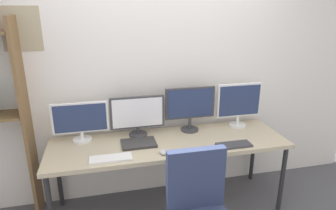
{
  "coord_description": "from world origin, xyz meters",
  "views": [
    {
      "loc": [
        -0.6,
        -1.89,
        1.96
      ],
      "look_at": [
        0.0,
        0.65,
        1.09
      ],
      "focal_mm": 31.54,
      "sensor_mm": 36.0,
      "label": 1
    }
  ],
  "objects_px": {
    "desk": "(169,146)",
    "monitor_far_left": "(81,120)",
    "monitor_far_right": "(239,103)",
    "monitor_center_left": "(137,115)",
    "monitor_center_right": "(190,106)",
    "laptop_closed": "(139,143)",
    "keyboard_right": "(234,145)",
    "computer_mouse": "(163,152)",
    "keyboard_left": "(111,158)"
  },
  "relations": [
    {
      "from": "monitor_center_left",
      "to": "computer_mouse",
      "type": "bearing_deg",
      "value": -70.4
    },
    {
      "from": "keyboard_left",
      "to": "computer_mouse",
      "type": "height_order",
      "value": "computer_mouse"
    },
    {
      "from": "keyboard_right",
      "to": "monitor_center_right",
      "type": "bearing_deg",
      "value": 123.39
    },
    {
      "from": "monitor_far_left",
      "to": "keyboard_right",
      "type": "distance_m",
      "value": 1.45
    },
    {
      "from": "desk",
      "to": "computer_mouse",
      "type": "xyz_separation_m",
      "value": [
        -0.11,
        -0.23,
        0.07
      ]
    },
    {
      "from": "desk",
      "to": "keyboard_left",
      "type": "height_order",
      "value": "keyboard_left"
    },
    {
      "from": "monitor_far_left",
      "to": "keyboard_right",
      "type": "relative_size",
      "value": 1.62
    },
    {
      "from": "monitor_far_left",
      "to": "monitor_center_right",
      "type": "xyz_separation_m",
      "value": [
        1.07,
        0.0,
        0.06
      ]
    },
    {
      "from": "keyboard_left",
      "to": "computer_mouse",
      "type": "bearing_deg",
      "value": 0.46
    },
    {
      "from": "monitor_far_right",
      "to": "laptop_closed",
      "type": "relative_size",
      "value": 1.52
    },
    {
      "from": "monitor_center_right",
      "to": "laptop_closed",
      "type": "relative_size",
      "value": 1.6
    },
    {
      "from": "monitor_center_right",
      "to": "keyboard_right",
      "type": "bearing_deg",
      "value": -56.61
    },
    {
      "from": "monitor_far_right",
      "to": "monitor_far_left",
      "type": "bearing_deg",
      "value": -180.0
    },
    {
      "from": "desk",
      "to": "monitor_far_left",
      "type": "xyz_separation_m",
      "value": [
        -0.81,
        0.21,
        0.26
      ]
    },
    {
      "from": "monitor_center_right",
      "to": "keyboard_left",
      "type": "bearing_deg",
      "value": -151.9
    },
    {
      "from": "keyboard_right",
      "to": "monitor_center_left",
      "type": "bearing_deg",
      "value": 151.9
    },
    {
      "from": "keyboard_right",
      "to": "laptop_closed",
      "type": "height_order",
      "value": "laptop_closed"
    },
    {
      "from": "monitor_center_right",
      "to": "laptop_closed",
      "type": "bearing_deg",
      "value": -159.46
    },
    {
      "from": "desk",
      "to": "computer_mouse",
      "type": "height_order",
      "value": "computer_mouse"
    },
    {
      "from": "monitor_far_right",
      "to": "desk",
      "type": "bearing_deg",
      "value": -165.23
    },
    {
      "from": "keyboard_right",
      "to": "computer_mouse",
      "type": "height_order",
      "value": "computer_mouse"
    },
    {
      "from": "monitor_far_left",
      "to": "keyboard_left",
      "type": "distance_m",
      "value": 0.54
    },
    {
      "from": "monitor_far_right",
      "to": "keyboard_left",
      "type": "height_order",
      "value": "monitor_far_right"
    },
    {
      "from": "computer_mouse",
      "to": "monitor_center_left",
      "type": "bearing_deg",
      "value": 109.6
    },
    {
      "from": "desk",
      "to": "monitor_far_right",
      "type": "distance_m",
      "value": 0.89
    },
    {
      "from": "desk",
      "to": "computer_mouse",
      "type": "bearing_deg",
      "value": -116.36
    },
    {
      "from": "keyboard_left",
      "to": "laptop_closed",
      "type": "bearing_deg",
      "value": 40.97
    },
    {
      "from": "keyboard_right",
      "to": "laptop_closed",
      "type": "xyz_separation_m",
      "value": [
        -0.85,
        0.23,
        0.0
      ]
    },
    {
      "from": "keyboard_left",
      "to": "laptop_closed",
      "type": "relative_size",
      "value": 1.1
    },
    {
      "from": "monitor_far_right",
      "to": "keyboard_left",
      "type": "xyz_separation_m",
      "value": [
        -1.37,
        -0.44,
        -0.25
      ]
    },
    {
      "from": "monitor_center_left",
      "to": "keyboard_left",
      "type": "height_order",
      "value": "monitor_center_left"
    },
    {
      "from": "monitor_center_left",
      "to": "monitor_center_right",
      "type": "bearing_deg",
      "value": -0.0
    },
    {
      "from": "desk",
      "to": "monitor_far_left",
      "type": "height_order",
      "value": "monitor_far_left"
    },
    {
      "from": "keyboard_left",
      "to": "computer_mouse",
      "type": "distance_m",
      "value": 0.45
    },
    {
      "from": "computer_mouse",
      "to": "laptop_closed",
      "type": "height_order",
      "value": "computer_mouse"
    },
    {
      "from": "monitor_far_right",
      "to": "computer_mouse",
      "type": "xyz_separation_m",
      "value": [
        -0.92,
        -0.44,
        -0.24
      ]
    },
    {
      "from": "monitor_center_right",
      "to": "computer_mouse",
      "type": "xyz_separation_m",
      "value": [
        -0.38,
        -0.44,
        -0.25
      ]
    },
    {
      "from": "desk",
      "to": "monitor_center_right",
      "type": "relative_size",
      "value": 4.4
    },
    {
      "from": "laptop_closed",
      "to": "monitor_center_right",
      "type": "bearing_deg",
      "value": 20.05
    },
    {
      "from": "monitor_far_right",
      "to": "monitor_center_left",
      "type": "bearing_deg",
      "value": 180.0
    },
    {
      "from": "monitor_far_left",
      "to": "laptop_closed",
      "type": "height_order",
      "value": "monitor_far_left"
    },
    {
      "from": "desk",
      "to": "keyboard_right",
      "type": "height_order",
      "value": "keyboard_right"
    },
    {
      "from": "desk",
      "to": "monitor_center_left",
      "type": "distance_m",
      "value": 0.43
    },
    {
      "from": "desk",
      "to": "laptop_closed",
      "type": "distance_m",
      "value": 0.3
    },
    {
      "from": "keyboard_right",
      "to": "desk",
      "type": "bearing_deg",
      "value": 157.67
    },
    {
      "from": "desk",
      "to": "monitor_center_left",
      "type": "xyz_separation_m",
      "value": [
        -0.27,
        0.21,
        0.27
      ]
    },
    {
      "from": "monitor_far_left",
      "to": "computer_mouse",
      "type": "height_order",
      "value": "monitor_far_left"
    },
    {
      "from": "monitor_center_left",
      "to": "computer_mouse",
      "type": "relative_size",
      "value": 5.53
    },
    {
      "from": "desk",
      "to": "monitor_far_left",
      "type": "bearing_deg",
      "value": 165.23
    },
    {
      "from": "monitor_far_left",
      "to": "monitor_center_left",
      "type": "xyz_separation_m",
      "value": [
        0.54,
        0.0,
        0.01
      ]
    }
  ]
}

